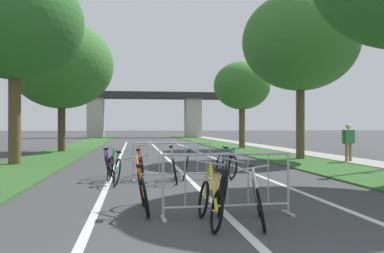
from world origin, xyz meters
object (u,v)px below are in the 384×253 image
(bicycle_yellow_6, at_px, (210,202))
(bicycle_green_2, at_px, (114,169))
(bicycle_black_7, at_px, (222,189))
(bicycle_white_8, at_px, (258,200))
(pedestrian_strolling, at_px, (348,139))
(tree_left_pine_near, at_px, (62,65))
(tree_right_maple_mid, at_px, (300,42))
(tree_right_cypress_far, at_px, (242,86))
(bicycle_red_5, at_px, (141,166))
(bicycle_silver_4, at_px, (174,168))
(bicycle_teal_3, at_px, (226,164))
(crowd_barrier_nearest, at_px, (228,185))
(bicycle_blue_1, at_px, (186,166))
(tree_left_pine_far, at_px, (15,22))
(bicycle_orange_9, at_px, (143,191))
(crowd_barrier_second, at_px, (172,161))
(bicycle_purple_0, at_px, (109,166))

(bicycle_yellow_6, bearing_deg, bicycle_green_2, 108.35)
(bicycle_black_7, distance_m, bicycle_white_8, 1.06)
(bicycle_white_8, height_order, pedestrian_strolling, pedestrian_strolling)
(tree_left_pine_near, bearing_deg, bicycle_yellow_6, -74.10)
(bicycle_green_2, height_order, bicycle_white_8, bicycle_white_8)
(tree_right_maple_mid, height_order, bicycle_white_8, tree_right_maple_mid)
(bicycle_green_2, distance_m, pedestrian_strolling, 10.41)
(tree_right_cypress_far, bearing_deg, bicycle_black_7, -106.06)
(bicycle_black_7, xyz_separation_m, bicycle_white_8, (0.34, -1.01, -0.02))
(tree_right_cypress_far, bearing_deg, pedestrian_strolling, -80.99)
(bicycle_red_5, height_order, bicycle_white_8, bicycle_white_8)
(tree_left_pine_near, relative_size, bicycle_silver_4, 4.38)
(bicycle_teal_3, bearing_deg, bicycle_green_2, 10.88)
(bicycle_white_8, bearing_deg, tree_right_cypress_far, -90.39)
(crowd_barrier_nearest, xyz_separation_m, bicycle_blue_1, (-0.03, 5.16, -0.17))
(crowd_barrier_nearest, height_order, bicycle_blue_1, crowd_barrier_nearest)
(tree_right_cypress_far, bearing_deg, tree_left_pine_near, -172.46)
(tree_left_pine_far, distance_m, bicycle_orange_9, 11.67)
(bicycle_yellow_6, bearing_deg, bicycle_white_8, -3.56)
(tree_right_cypress_far, distance_m, bicycle_red_5, 16.25)
(crowd_barrier_nearest, xyz_separation_m, bicycle_green_2, (-2.04, 4.24, -0.13))
(crowd_barrier_second, xyz_separation_m, bicycle_teal_3, (1.65, 0.51, -0.15))
(tree_right_maple_mid, relative_size, crowd_barrier_nearest, 3.41)
(tree_left_pine_near, relative_size, bicycle_blue_1, 4.70)
(tree_right_maple_mid, relative_size, bicycle_white_8, 4.67)
(bicycle_green_2, xyz_separation_m, bicycle_yellow_6, (1.66, -4.76, -0.03))
(crowd_barrier_nearest, distance_m, bicycle_green_2, 4.71)
(tree_left_pine_far, distance_m, bicycle_yellow_6, 12.97)
(bicycle_silver_4, bearing_deg, bicycle_green_2, 8.35)
(bicycle_black_7, bearing_deg, bicycle_orange_9, 5.81)
(crowd_barrier_nearest, distance_m, bicycle_black_7, 0.47)
(tree_right_cypress_far, xyz_separation_m, bicycle_blue_1, (-5.53, -14.38, -3.81))
(bicycle_blue_1, bearing_deg, bicycle_silver_4, 69.60)
(bicycle_green_2, height_order, pedestrian_strolling, pedestrian_strolling)
(bicycle_orange_9, bearing_deg, bicycle_black_7, -7.32)
(tree_left_pine_far, distance_m, bicycle_black_7, 12.37)
(bicycle_black_7, bearing_deg, bicycle_blue_1, -78.92)
(tree_left_pine_far, bearing_deg, bicycle_teal_3, -33.06)
(tree_left_pine_near, height_order, crowd_barrier_nearest, tree_left_pine_near)
(tree_left_pine_near, distance_m, bicycle_black_7, 19.08)
(bicycle_silver_4, bearing_deg, bicycle_orange_9, 80.57)
(bicycle_green_2, bearing_deg, crowd_barrier_second, 4.92)
(bicycle_red_5, bearing_deg, bicycle_white_8, -69.58)
(crowd_barrier_nearest, relative_size, bicycle_black_7, 1.29)
(bicycle_purple_0, bearing_deg, tree_right_cypress_far, 52.40)
(tree_left_pine_near, relative_size, bicycle_yellow_6, 4.72)
(crowd_barrier_second, xyz_separation_m, bicycle_red_5, (-0.86, 0.56, -0.16))
(tree_right_maple_mid, relative_size, tree_right_cypress_far, 1.31)
(bicycle_teal_3, height_order, bicycle_white_8, bicycle_white_8)
(bicycle_teal_3, distance_m, bicycle_orange_9, 5.32)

